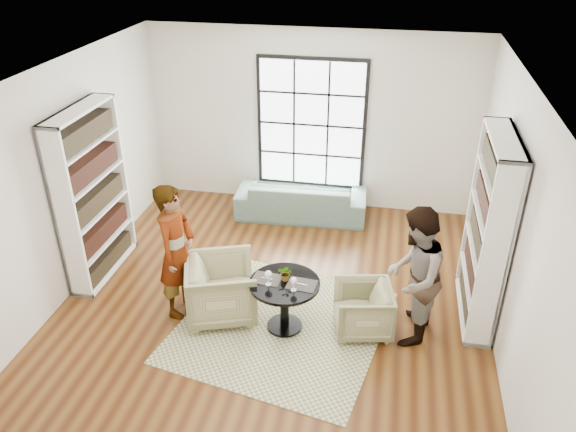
% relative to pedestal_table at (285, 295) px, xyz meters
% --- Properties ---
extents(ground, '(6.00, 6.00, 0.00)m').
position_rel_pedestal_table_xyz_m(ground, '(-0.24, 0.47, -0.50)').
color(ground, brown).
extents(room_shell, '(6.00, 6.01, 6.00)m').
position_rel_pedestal_table_xyz_m(room_shell, '(-0.24, 1.01, 0.76)').
color(room_shell, silver).
rests_on(room_shell, ground).
extents(rug, '(2.83, 2.83, 0.01)m').
position_rel_pedestal_table_xyz_m(rug, '(-0.05, 0.01, -0.49)').
color(rug, '#C4BE93').
rests_on(rug, ground).
extents(pedestal_table, '(0.85, 0.85, 0.68)m').
position_rel_pedestal_table_xyz_m(pedestal_table, '(0.00, 0.00, 0.00)').
color(pedestal_table, black).
rests_on(pedestal_table, ground).
extents(sofa, '(2.19, 0.94, 0.63)m').
position_rel_pedestal_table_xyz_m(sofa, '(-0.30, 2.92, -0.18)').
color(sofa, gray).
rests_on(sofa, ground).
extents(armchair_left, '(1.10, 1.09, 0.79)m').
position_rel_pedestal_table_xyz_m(armchair_left, '(-0.83, 0.11, -0.10)').
color(armchair_left, tan).
rests_on(armchair_left, ground).
extents(armchair_right, '(0.80, 0.79, 0.63)m').
position_rel_pedestal_table_xyz_m(armchair_right, '(0.94, 0.14, -0.19)').
color(armchair_right, '#C7B58E').
rests_on(armchair_right, ground).
extents(person_left, '(0.50, 0.69, 1.78)m').
position_rel_pedestal_table_xyz_m(person_left, '(-1.38, 0.11, 0.39)').
color(person_left, gray).
rests_on(person_left, ground).
extents(person_right, '(0.81, 0.96, 1.74)m').
position_rel_pedestal_table_xyz_m(person_right, '(1.49, 0.14, 0.37)').
color(person_right, gray).
rests_on(person_right, ground).
extents(placemat_left, '(0.36, 0.29, 0.01)m').
position_rel_pedestal_table_xyz_m(placemat_left, '(-0.22, 0.02, 0.19)').
color(placemat_left, '#2A2624').
rests_on(placemat_left, pedestal_table).
extents(placemat_right, '(0.36, 0.29, 0.01)m').
position_rel_pedestal_table_xyz_m(placemat_right, '(0.21, -0.01, 0.19)').
color(placemat_right, '#2A2624').
rests_on(placemat_right, pedestal_table).
extents(cutlery_left, '(0.16, 0.23, 0.01)m').
position_rel_pedestal_table_xyz_m(cutlery_left, '(-0.22, 0.02, 0.20)').
color(cutlery_left, silver).
rests_on(cutlery_left, placemat_left).
extents(cutlery_right, '(0.16, 0.23, 0.01)m').
position_rel_pedestal_table_xyz_m(cutlery_right, '(0.21, -0.01, 0.20)').
color(cutlery_right, silver).
rests_on(cutlery_right, placemat_right).
extents(wine_glass_left, '(0.09, 0.09, 0.19)m').
position_rel_pedestal_table_xyz_m(wine_glass_left, '(-0.18, -0.08, 0.32)').
color(wine_glass_left, silver).
rests_on(wine_glass_left, pedestal_table).
extents(wine_glass_right, '(0.08, 0.08, 0.18)m').
position_rel_pedestal_table_xyz_m(wine_glass_right, '(0.14, -0.14, 0.31)').
color(wine_glass_right, silver).
rests_on(wine_glass_right, pedestal_table).
extents(flower_centerpiece, '(0.21, 0.19, 0.19)m').
position_rel_pedestal_table_xyz_m(flower_centerpiece, '(0.01, 0.05, 0.28)').
color(flower_centerpiece, gray).
rests_on(flower_centerpiece, pedestal_table).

